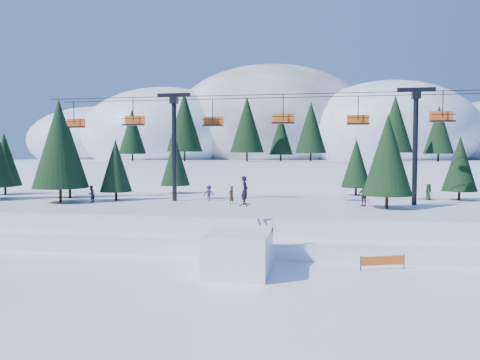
% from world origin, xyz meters
% --- Properties ---
extents(ground, '(160.00, 160.00, 0.00)m').
position_xyz_m(ground, '(0.00, 0.00, 0.00)').
color(ground, white).
rests_on(ground, ground).
extents(mid_shelf, '(70.00, 22.00, 2.50)m').
position_xyz_m(mid_shelf, '(0.00, 18.00, 1.25)').
color(mid_shelf, white).
rests_on(mid_shelf, ground).
extents(berm, '(70.00, 6.00, 1.10)m').
position_xyz_m(berm, '(0.00, 8.00, 0.55)').
color(berm, white).
rests_on(berm, ground).
extents(mountain_ridge, '(119.00, 60.01, 26.46)m').
position_xyz_m(mountain_ridge, '(-5.10, 73.35, 9.64)').
color(mountain_ridge, white).
rests_on(mountain_ridge, ground).
extents(jump_kicker, '(3.56, 4.86, 5.60)m').
position_xyz_m(jump_kicker, '(0.12, 1.49, 1.32)').
color(jump_kicker, white).
rests_on(jump_kicker, ground).
extents(chairlift, '(46.00, 3.21, 10.28)m').
position_xyz_m(chairlift, '(0.80, 18.05, 9.32)').
color(chairlift, black).
rests_on(chairlift, mid_shelf).
extents(conifer_stand, '(61.91, 16.63, 9.55)m').
position_xyz_m(conifer_stand, '(-1.26, 18.71, 7.00)').
color(conifer_stand, black).
rests_on(conifer_stand, mid_shelf).
extents(distant_skiers, '(32.26, 8.58, 1.80)m').
position_xyz_m(distant_skiers, '(-0.24, 17.72, 3.32)').
color(distant_skiers, '#203C21').
rests_on(distant_skiers, mid_shelf).
extents(banner_near, '(2.70, 1.00, 0.90)m').
position_xyz_m(banner_near, '(8.49, 3.67, 0.54)').
color(banner_near, black).
rests_on(banner_near, ground).
extents(banner_far, '(2.84, 0.39, 0.90)m').
position_xyz_m(banner_far, '(10.00, 6.77, 0.54)').
color(banner_far, black).
rests_on(banner_far, ground).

